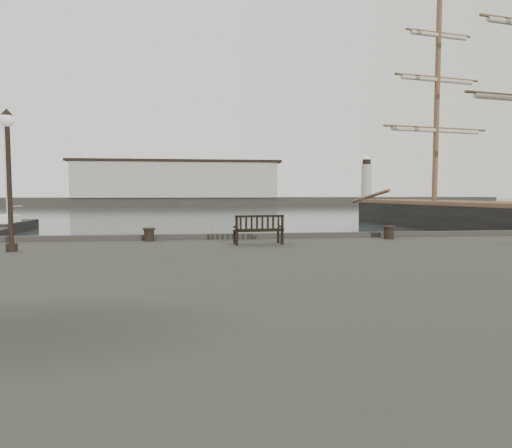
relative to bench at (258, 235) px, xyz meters
The scene contains 7 objects.
ground 2.97m from the bench, 55.85° to the left, with size 400.00×400.00×0.00m, color black.
breakwater 94.02m from the bench, 91.98° to the left, with size 140.00×9.50×12.20m.
bench is the anchor object (origin of this frame).
bollard_left 3.80m from the bench, 158.25° to the left, with size 0.42×0.42×0.44m, color black.
bollard_right 4.91m from the bench, 12.61° to the left, with size 0.43×0.43×0.45m, color black.
lamp_post 7.42m from the bench, behind, with size 0.39×0.39×3.92m.
yacht_d 30.08m from the bench, 124.46° to the left, with size 2.39×7.99×10.20m.
Camera 1 is at (-3.20, -16.14, 3.20)m, focal length 32.00 mm.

